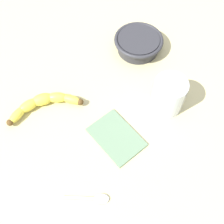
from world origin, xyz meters
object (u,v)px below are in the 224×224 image
object	(u,v)px
ceramic_bowl	(138,43)
teaspoon	(99,199)
smoothie_glass	(168,96)
banana	(43,103)

from	to	relation	value
ceramic_bowl	teaspoon	bearing A→B (deg)	-47.50
smoothie_glass	teaspoon	world-z (taller)	smoothie_glass
ceramic_bowl	teaspoon	world-z (taller)	ceramic_bowl
smoothie_glass	ceramic_bowl	bearing A→B (deg)	163.99
teaspoon	banana	bearing A→B (deg)	123.88
banana	teaspoon	world-z (taller)	banana
banana	ceramic_bowl	xyz separation A→B (cm)	(-2.58, 35.09, 1.12)
banana	ceramic_bowl	distance (cm)	35.20
ceramic_bowl	teaspoon	xyz separation A→B (cm)	(33.27, -36.31, -2.44)
banana	teaspoon	size ratio (longest dim) A/B	2.14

